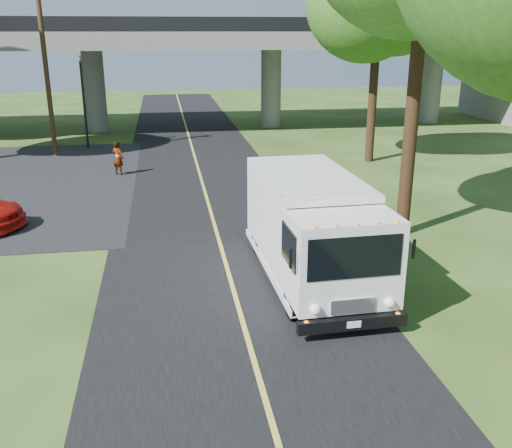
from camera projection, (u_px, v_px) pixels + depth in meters
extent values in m
plane|color=#263F16|center=(272.00, 423.00, 9.97)|extent=(120.00, 120.00, 0.00)
cube|color=black|center=(217.00, 233.00, 19.31)|extent=(7.00, 90.00, 0.02)
cube|color=gold|center=(217.00, 232.00, 19.31)|extent=(0.12, 90.00, 0.01)
cube|color=slate|center=(183.00, 39.00, 37.95)|extent=(50.00, 9.00, 1.20)
cube|color=black|center=(185.00, 24.00, 33.54)|extent=(50.00, 0.25, 0.80)
cube|color=black|center=(180.00, 25.00, 41.77)|extent=(50.00, 0.25, 0.80)
cylinder|color=slate|center=(95.00, 91.00, 38.09)|extent=(1.40, 1.40, 5.40)
cylinder|color=slate|center=(271.00, 88.00, 39.92)|extent=(1.40, 1.40, 5.40)
cylinder|color=slate|center=(432.00, 86.00, 41.75)|extent=(1.40, 1.40, 5.40)
cylinder|color=black|center=(84.00, 103.00, 32.52)|extent=(0.14, 0.14, 5.20)
imported|color=black|center=(81.00, 67.00, 31.87)|extent=(0.18, 0.22, 1.10)
cylinder|color=#472D19|center=(46.00, 71.00, 29.81)|extent=(0.26, 0.26, 9.00)
cylinder|color=#382314|center=(412.00, 119.00, 18.09)|extent=(0.44, 0.44, 7.70)
cylinder|color=#382314|center=(373.00, 97.00, 28.96)|extent=(0.44, 0.44, 6.65)
cube|color=white|center=(304.00, 212.00, 16.00)|extent=(2.56, 4.52, 2.27)
cube|color=white|center=(340.00, 256.00, 13.12)|extent=(2.48, 1.89, 2.07)
cube|color=black|center=(355.00, 257.00, 12.19)|extent=(2.12, 0.15, 0.96)
cube|color=black|center=(352.00, 323.00, 12.59)|extent=(2.53, 0.26, 0.28)
cube|color=white|center=(306.00, 263.00, 16.07)|extent=(2.60, 5.93, 0.18)
cylinder|color=black|center=(294.00, 301.00, 13.49)|extent=(0.31, 0.92, 0.91)
cylinder|color=black|center=(376.00, 293.00, 13.86)|extent=(0.31, 0.92, 0.91)
cylinder|color=black|center=(259.00, 240.00, 17.43)|extent=(0.31, 0.92, 0.91)
cylinder|color=black|center=(323.00, 235.00, 17.80)|extent=(0.31, 0.92, 0.91)
imported|color=gray|center=(118.00, 158.00, 26.87)|extent=(0.71, 0.65, 1.62)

